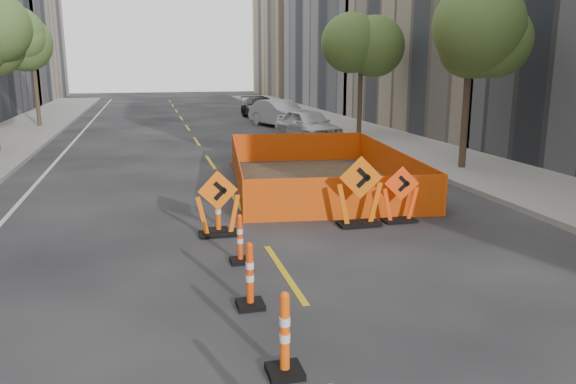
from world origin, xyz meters
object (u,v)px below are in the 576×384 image
object	(u,v)px
channelizer_4	(250,275)
parked_car_far	(261,108)
chevron_sign_left	(218,203)
chevron_sign_center	(360,191)
parked_car_near	(308,125)
chevron_sign_right	(401,194)
channelizer_6	(218,209)
channelizer_3	(285,334)
parked_car_mid	(280,113)
channelizer_5	(240,239)

from	to	relation	value
channelizer_4	parked_car_far	size ratio (longest dim) A/B	0.22
chevron_sign_left	chevron_sign_center	world-z (taller)	chevron_sign_center
chevron_sign_left	chevron_sign_center	bearing A→B (deg)	-4.01
parked_car_near	chevron_sign_center	bearing A→B (deg)	-113.35
chevron_sign_center	parked_car_far	size ratio (longest dim) A/B	0.34
chevron_sign_right	parked_car_far	xyz separation A→B (m)	(1.85, 26.16, 0.03)
channelizer_6	chevron_sign_left	xyz separation A→B (m)	(-0.02, -0.18, 0.18)
channelizer_4	channelizer_3	bearing A→B (deg)	-88.27
channelizer_4	chevron_sign_left	xyz separation A→B (m)	(-0.01, 3.87, 0.20)
chevron_sign_left	chevron_sign_right	xyz separation A→B (m)	(4.36, 0.02, -0.05)
channelizer_6	chevron_sign_center	distance (m)	3.30
channelizer_6	parked_car_mid	bearing A→B (deg)	73.05
channelizer_3	parked_car_near	bearing A→B (deg)	73.18
channelizer_4	parked_car_far	distance (m)	30.69
channelizer_4	parked_car_mid	size ratio (longest dim) A/B	0.22
channelizer_6	parked_car_far	size ratio (longest dim) A/B	0.22
channelizer_3	chevron_sign_right	size ratio (longest dim) A/B	0.80
channelizer_3	chevron_sign_center	distance (m)	6.70
channelizer_3	channelizer_4	xyz separation A→B (m)	(-0.06, 2.03, -0.01)
parked_car_mid	channelizer_4	bearing A→B (deg)	-122.84
channelizer_6	parked_car_mid	xyz separation A→B (m)	(6.26, 20.53, 0.24)
chevron_sign_left	parked_car_near	bearing A→B (deg)	63.36
channelizer_4	chevron_sign_center	world-z (taller)	chevron_sign_center
channelizer_6	parked_car_near	distance (m)	15.51
channelizer_4	channelizer_5	size ratio (longest dim) A/B	1.11
chevron_sign_center	chevron_sign_right	distance (m)	1.08
chevron_sign_right	channelizer_5	bearing A→B (deg)	-143.13
chevron_sign_center	channelizer_3	bearing A→B (deg)	-110.04
channelizer_4	parked_car_mid	bearing A→B (deg)	75.70
parked_car_near	parked_car_mid	world-z (taller)	parked_car_mid
parked_car_near	parked_car_far	size ratio (longest dim) A/B	0.92
chevron_sign_center	parked_car_near	xyz separation A→B (m)	(2.91, 14.44, -0.06)
channelizer_5	chevron_sign_left	distance (m)	1.87
parked_car_far	parked_car_near	bearing A→B (deg)	-93.46
chevron_sign_center	parked_car_mid	world-z (taller)	chevron_sign_center
channelizer_6	chevron_sign_left	world-z (taller)	chevron_sign_left
chevron_sign_left	chevron_sign_right	bearing A→B (deg)	-3.06
channelizer_5	channelizer_6	world-z (taller)	channelizer_6
channelizer_5	parked_car_near	bearing A→B (deg)	69.66
channelizer_4	parked_car_near	xyz separation A→B (m)	(6.20, 18.28, 0.24)
channelizer_3	channelizer_5	bearing A→B (deg)	88.40
chevron_sign_right	parked_car_mid	world-z (taller)	parked_car_mid
channelizer_4	parked_car_near	distance (m)	19.30
parked_car_mid	channelizer_3	bearing A→B (deg)	-121.66
parked_car_mid	channelizer_5	bearing A→B (deg)	-123.65
chevron_sign_left	chevron_sign_right	size ratio (longest dim) A/B	1.08
channelizer_3	channelizer_4	size ratio (longest dim) A/B	1.02
parked_car_far	channelizer_4	bearing A→B (deg)	-105.11
chevron_sign_right	parked_car_mid	bearing A→B (deg)	97.54
channelizer_4	parked_car_mid	distance (m)	25.38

